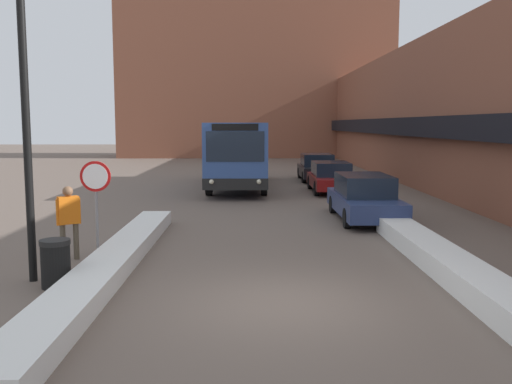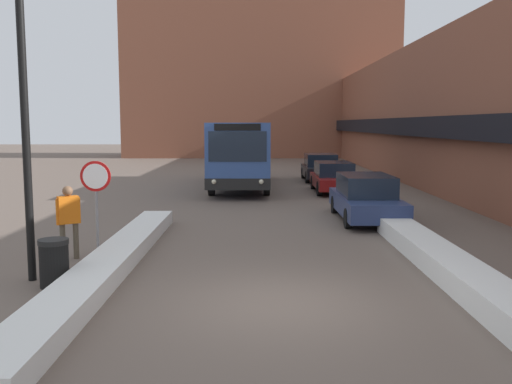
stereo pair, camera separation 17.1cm
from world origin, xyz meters
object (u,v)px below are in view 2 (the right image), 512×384
(stop_sign, at_px, (96,186))
(trash_bin, at_px, (54,263))
(parked_car_front, at_px, (366,198))
(street_lamp, at_px, (35,53))
(parked_car_middle, at_px, (334,177))
(pedestrian, at_px, (69,215))
(city_bus, at_px, (241,152))
(parked_car_back, at_px, (321,167))

(stop_sign, relative_size, trash_bin, 2.39)
(parked_car_front, height_order, stop_sign, stop_sign)
(parked_car_front, relative_size, stop_sign, 2.14)
(stop_sign, height_order, street_lamp, street_lamp)
(parked_car_middle, distance_m, street_lamp, 17.55)
(trash_bin, bearing_deg, street_lamp, 128.45)
(parked_car_middle, relative_size, stop_sign, 1.94)
(parked_car_front, height_order, parked_car_middle, parked_car_front)
(pedestrian, bearing_deg, street_lamp, -120.32)
(stop_sign, bearing_deg, city_bus, 77.56)
(parked_car_middle, height_order, stop_sign, stop_sign)
(city_bus, xyz_separation_m, trash_bin, (-3.19, -17.80, -1.29))
(parked_car_front, relative_size, street_lamp, 0.65)
(parked_car_back, relative_size, street_lamp, 0.58)
(parked_car_middle, height_order, parked_car_back, parked_car_back)
(parked_car_back, relative_size, stop_sign, 1.91)
(parked_car_middle, height_order, pedestrian, pedestrian)
(parked_car_back, bearing_deg, city_bus, -142.58)
(pedestrian, bearing_deg, parked_car_front, 2.23)
(city_bus, distance_m, pedestrian, 15.96)
(parked_car_middle, height_order, trash_bin, parked_car_middle)
(city_bus, bearing_deg, trash_bin, -100.17)
(city_bus, height_order, parked_car_front, city_bus)
(city_bus, relative_size, street_lamp, 1.47)
(parked_car_back, xyz_separation_m, street_lamp, (-7.97, -20.69, 3.80))
(parked_car_middle, relative_size, trash_bin, 4.65)
(city_bus, bearing_deg, stop_sign, -102.44)
(stop_sign, height_order, pedestrian, stop_sign)
(stop_sign, bearing_deg, street_lamp, -97.26)
(city_bus, distance_m, trash_bin, 18.13)
(trash_bin, bearing_deg, parked_car_middle, 64.10)
(parked_car_front, xyz_separation_m, pedestrian, (-8.03, -5.56, 0.30))
(city_bus, relative_size, parked_car_front, 2.27)
(street_lamp, relative_size, trash_bin, 7.88)
(parked_car_front, relative_size, parked_car_middle, 1.10)
(city_bus, distance_m, parked_car_front, 10.94)
(stop_sign, relative_size, street_lamp, 0.30)
(city_bus, height_order, stop_sign, city_bus)
(city_bus, height_order, pedestrian, city_bus)
(city_bus, xyz_separation_m, pedestrian, (-3.64, -15.52, -0.72))
(parked_car_middle, bearing_deg, parked_car_back, 90.00)
(parked_car_middle, relative_size, parked_car_back, 1.02)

